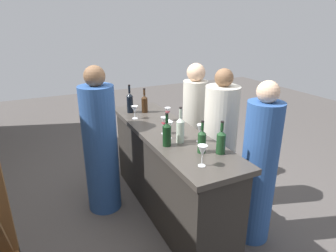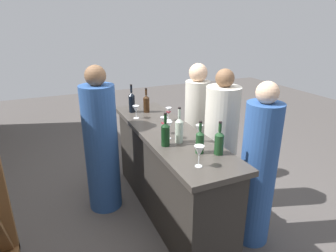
% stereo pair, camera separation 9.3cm
% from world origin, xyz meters
% --- Properties ---
extents(ground_plane, '(12.00, 12.00, 0.00)m').
position_xyz_m(ground_plane, '(0.00, 0.00, 0.00)').
color(ground_plane, '#4C4744').
extents(bar_counter, '(2.08, 0.57, 0.96)m').
position_xyz_m(bar_counter, '(0.00, 0.00, 0.48)').
color(bar_counter, '#2A2723').
rests_on(bar_counter, ground).
extents(wine_bottle_leftmost_olive_green, '(0.08, 0.08, 0.29)m').
position_xyz_m(wine_bottle_leftmost_olive_green, '(-0.67, -0.17, 1.06)').
color(wine_bottle_leftmost_olive_green, '#193D1E').
rests_on(wine_bottle_leftmost_olive_green, bar_counter).
extents(wine_bottle_second_left_olive_green, '(0.07, 0.07, 0.28)m').
position_xyz_m(wine_bottle_second_left_olive_green, '(-0.58, -0.03, 1.06)').
color(wine_bottle_second_left_olive_green, '#193D1E').
rests_on(wine_bottle_second_left_olive_green, bar_counter).
extents(wine_bottle_center_dark_green, '(0.08, 0.08, 0.31)m').
position_xyz_m(wine_bottle_center_dark_green, '(-0.33, 0.17, 1.07)').
color(wine_bottle_center_dark_green, black).
rests_on(wine_bottle_center_dark_green, bar_counter).
extents(wine_bottle_second_right_clear_pale, '(0.07, 0.07, 0.34)m').
position_xyz_m(wine_bottle_second_right_clear_pale, '(-0.31, 0.03, 1.08)').
color(wine_bottle_second_right_clear_pale, '#B7C6B2').
rests_on(wine_bottle_second_right_clear_pale, bar_counter).
extents(wine_bottle_rightmost_amber_brown, '(0.07, 0.07, 0.30)m').
position_xyz_m(wine_bottle_rightmost_amber_brown, '(0.68, -0.02, 1.07)').
color(wine_bottle_rightmost_amber_brown, '#331E0F').
rests_on(wine_bottle_rightmost_amber_brown, bar_counter).
extents(wine_bottle_far_right_near_black, '(0.07, 0.07, 0.34)m').
position_xyz_m(wine_bottle_far_right_near_black, '(0.75, 0.14, 1.09)').
color(wine_bottle_far_right_near_black, black).
rests_on(wine_bottle_far_right_near_black, bar_counter).
extents(wine_glass_near_left, '(0.07, 0.07, 0.17)m').
position_xyz_m(wine_glass_near_left, '(-0.38, -0.14, 1.07)').
color(wine_glass_near_left, white).
rests_on(wine_glass_near_left, bar_counter).
extents(wine_glass_near_center, '(0.07, 0.07, 0.15)m').
position_xyz_m(wine_glass_near_center, '(0.29, -0.13, 1.06)').
color(wine_glass_near_center, white).
rests_on(wine_glass_near_center, bar_counter).
extents(wine_glass_near_right, '(0.07, 0.07, 0.17)m').
position_xyz_m(wine_glass_near_right, '(-0.06, 0.07, 1.08)').
color(wine_glass_near_right, white).
rests_on(wine_glass_near_right, bar_counter).
extents(wine_glass_far_left, '(0.07, 0.07, 0.17)m').
position_xyz_m(wine_glass_far_left, '(-0.19, 0.08, 1.08)').
color(wine_glass_far_left, white).
rests_on(wine_glass_far_left, bar_counter).
extents(wine_glass_far_center, '(0.08, 0.08, 0.17)m').
position_xyz_m(wine_glass_far_center, '(-0.79, 0.09, 1.08)').
color(wine_glass_far_center, white).
rests_on(wine_glass_far_center, bar_counter).
extents(wine_glass_far_right, '(0.08, 0.08, 0.15)m').
position_xyz_m(wine_glass_far_right, '(0.51, 0.17, 1.06)').
color(wine_glass_far_right, white).
rests_on(wine_glass_far_right, bar_counter).
extents(person_left_guest, '(0.37, 0.37, 1.56)m').
position_xyz_m(person_left_guest, '(-0.09, -0.59, 0.72)').
color(person_left_guest, beige).
rests_on(person_left_guest, ground).
extents(person_center_guest, '(0.35, 0.35, 1.53)m').
position_xyz_m(person_center_guest, '(0.52, -0.63, 0.72)').
color(person_center_guest, beige).
rests_on(person_center_guest, ground).
extents(person_right_guest, '(0.39, 0.39, 1.55)m').
position_xyz_m(person_right_guest, '(-0.73, -0.56, 0.72)').
color(person_right_guest, '#284C8C').
rests_on(person_right_guest, ground).
extents(person_server_behind, '(0.46, 0.46, 1.61)m').
position_xyz_m(person_server_behind, '(0.38, 0.62, 0.74)').
color(person_server_behind, '#284C8C').
rests_on(person_server_behind, ground).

